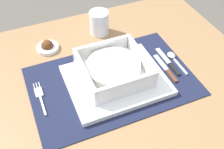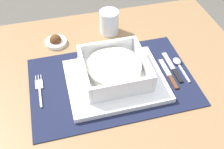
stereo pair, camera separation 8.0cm
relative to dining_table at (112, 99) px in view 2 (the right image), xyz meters
name	(u,v)px [view 2 (the right image)]	position (x,y,z in m)	size (l,w,h in m)	color
dining_table	(112,99)	(0.00, 0.00, 0.00)	(0.90, 0.71, 0.74)	#936D47
placemat	(112,81)	(-0.01, -0.03, 0.12)	(0.48, 0.32, 0.00)	#191E38
serving_plate	(115,81)	(0.00, -0.04, 0.13)	(0.28, 0.23, 0.02)	white
porridge_bowl	(114,69)	(0.00, -0.02, 0.16)	(0.19, 0.19, 0.06)	white
fork	(39,88)	(-0.22, 0.00, 0.12)	(0.02, 0.13, 0.00)	silver
spoon	(178,64)	(0.21, -0.01, 0.12)	(0.02, 0.11, 0.01)	silver
butter_knife	(173,69)	(0.19, -0.03, 0.12)	(0.01, 0.14, 0.01)	black
bread_knife	(169,75)	(0.17, -0.05, 0.12)	(0.01, 0.13, 0.01)	#59331E
drinking_glass	(109,23)	(0.04, 0.22, 0.15)	(0.07, 0.07, 0.08)	white
condiment_saucer	(56,41)	(-0.15, 0.20, 0.13)	(0.07, 0.07, 0.04)	white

